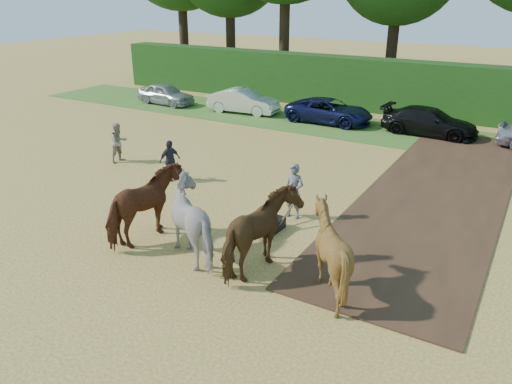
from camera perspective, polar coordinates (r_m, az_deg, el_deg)
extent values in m
plane|color=gold|center=(13.11, 7.25, -8.84)|extent=(120.00, 120.00, 0.00)
cube|color=#472D1C|center=(18.87, 20.06, 0.00)|extent=(4.50, 17.00, 0.05)
cube|color=#38601E|center=(25.69, 19.95, 5.71)|extent=(50.00, 5.00, 0.03)
cube|color=#14380F|center=(29.70, 22.12, 10.47)|extent=(46.00, 1.60, 3.00)
imported|color=beige|center=(21.51, -15.40, 5.47)|extent=(0.74, 0.89, 1.65)
imported|color=#252531|center=(18.96, -9.81, 3.58)|extent=(0.60, 0.97, 1.55)
imported|color=brown|center=(14.35, -12.42, -1.59)|extent=(1.26, 2.56, 2.12)
imported|color=#BAB1A7|center=(13.31, -6.41, -3.13)|extent=(2.19, 1.90, 2.12)
imported|color=brown|center=(12.45, 0.54, -4.85)|extent=(1.26, 2.56, 2.12)
imported|color=brown|center=(11.80, 8.42, -6.71)|extent=(1.80, 2.01, 2.12)
cube|color=black|center=(14.88, 2.00, -3.91)|extent=(0.40, 0.92, 0.35)
cube|color=brown|center=(14.34, 0.75, -4.17)|extent=(0.17, 1.41, 0.10)
cylinder|color=brown|center=(15.25, 2.39, -1.66)|extent=(0.15, 1.03, 0.74)
cylinder|color=brown|center=(15.05, 3.84, -2.04)|extent=(0.25, 1.02, 0.74)
imported|color=gray|center=(15.55, 4.35, 0.09)|extent=(0.67, 0.45, 1.77)
imported|color=#A5A8AC|center=(32.18, -10.28, 10.97)|extent=(3.92, 1.79, 1.30)
imported|color=silver|center=(29.39, -1.45, 10.34)|extent=(4.30, 1.86, 1.38)
imported|color=#141741|center=(27.40, 8.35, 9.15)|extent=(4.68, 2.18, 1.29)
imported|color=black|center=(26.19, 19.21, 7.60)|extent=(4.71, 2.12, 1.34)
cylinder|color=#382616|center=(40.87, -8.21, 16.64)|extent=(0.70, 0.70, 5.85)
cylinder|color=#382616|center=(38.97, -2.89, 16.23)|extent=(0.70, 0.70, 5.40)
cylinder|color=#382616|center=(35.54, 3.23, 16.57)|extent=(0.70, 0.70, 6.53)
cylinder|color=#382616|center=(34.45, 15.15, 14.56)|extent=(0.70, 0.70, 5.17)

